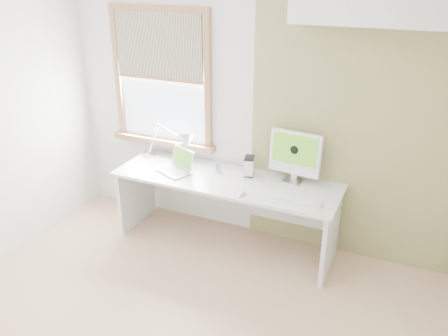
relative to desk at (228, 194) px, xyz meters
The scene contains 11 objects.
room 1.64m from the desk, 84.84° to the right, with size 4.04×3.54×2.64m.
accent_wall 1.40m from the desk, 14.74° to the left, with size 2.00×0.02×2.60m, color #919254.
window 1.36m from the desk, 162.68° to the left, with size 1.20×0.14×1.42m.
desk is the anchor object (origin of this frame).
desk_lamp 0.75m from the desk, 166.91° to the left, with size 0.66×0.27×0.37m.
laptop 0.57m from the desk, 169.29° to the right, with size 0.39×0.36×0.22m.
phone_dock 0.27m from the desk, 162.44° to the left, with size 0.07×0.07×0.12m.
external_drive 0.35m from the desk, 32.31° to the left, with size 0.12×0.16×0.19m.
imac 0.78m from the desk, 14.99° to the left, with size 0.50×0.18×0.49m.
keyboard 0.82m from the desk, 16.21° to the right, with size 0.42×0.13×0.02m.
mouse 0.46m from the desk, 49.06° to the right, with size 0.06×0.11×0.03m, color white.
Camera 1 is at (1.49, -2.29, 2.63)m, focal length 37.05 mm.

